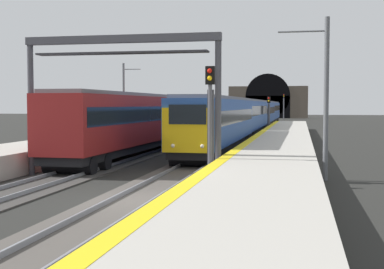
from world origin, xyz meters
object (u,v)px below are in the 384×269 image
at_px(railway_signal_far, 284,105).
at_px(catenary_mast_far, 325,97).
at_px(railway_signal_near, 210,115).
at_px(railway_signal_mid, 269,111).
at_px(train_adjacent_platform, 195,115).
at_px(overhead_signal_gantry, 121,68).
at_px(catenary_mast_near, 124,100).
at_px(train_main_approaching, 255,114).

distance_m(railway_signal_far, catenary_mast_far, 92.87).
xyz_separation_m(railway_signal_near, railway_signal_mid, (40.33, -0.00, -0.34)).
bearing_deg(catenary_mast_far, train_adjacent_platform, 21.98).
xyz_separation_m(train_adjacent_platform, railway_signal_near, (-30.91, -6.87, 0.58)).
bearing_deg(catenary_mast_far, overhead_signal_gantry, 95.38).
distance_m(railway_signal_far, overhead_signal_gantry, 93.72).
height_order(railway_signal_far, catenary_mast_near, catenary_mast_near).
bearing_deg(railway_signal_far, railway_signal_near, 0.00).
bearing_deg(overhead_signal_gantry, train_adjacent_platform, 4.88).
bearing_deg(railway_signal_near, train_main_approaching, -177.59).
xyz_separation_m(train_adjacent_platform, catenary_mast_far, (-28.63, -11.56, 1.36)).
distance_m(train_adjacent_platform, railway_signal_near, 31.67).
bearing_deg(train_adjacent_platform, catenary_mast_near, 113.90).
height_order(railway_signal_mid, overhead_signal_gantry, overhead_signal_gantry).
bearing_deg(railway_signal_far, train_adjacent_platform, -6.12).
bearing_deg(railway_signal_mid, train_main_approaching, -149.75).
distance_m(railway_signal_near, overhead_signal_gantry, 5.03).
height_order(train_adjacent_platform, railway_signal_far, railway_signal_far).
distance_m(railway_signal_mid, railway_signal_far, 54.70).
height_order(train_adjacent_platform, railway_signal_mid, railway_signal_mid).
bearing_deg(railway_signal_near, catenary_mast_near, -154.54).
distance_m(train_adjacent_platform, overhead_signal_gantry, 29.71).
bearing_deg(railway_signal_near, railway_signal_far, -180.00).
relative_size(train_main_approaching, railway_signal_near, 16.01).
xyz_separation_m(railway_signal_near, catenary_mast_far, (2.28, -4.69, 0.78)).
height_order(train_adjacent_platform, catenary_mast_near, catenary_mast_near).
xyz_separation_m(railway_signal_mid, railway_signal_far, (54.70, 0.00, 0.75)).
distance_m(railway_signal_mid, catenary_mast_near, 18.15).
xyz_separation_m(catenary_mast_near, catenary_mast_far, (-25.88, -18.09, -0.12)).
distance_m(train_adjacent_platform, railway_signal_mid, 11.66).
relative_size(train_adjacent_platform, catenary_mast_near, 8.36).
relative_size(train_adjacent_platform, railway_signal_far, 10.89).
height_order(train_main_approaching, train_adjacent_platform, train_adjacent_platform).
relative_size(train_adjacent_platform, catenary_mast_far, 8.68).
height_order(train_adjacent_platform, catenary_mast_far, catenary_mast_far).
bearing_deg(catenary_mast_near, overhead_signal_gantry, -161.29).
bearing_deg(railway_signal_near, railway_signal_mid, -180.00).
relative_size(railway_signal_mid, railway_signal_far, 0.75).
height_order(railway_signal_near, catenary_mast_near, catenary_mast_near).
xyz_separation_m(railway_signal_far, overhead_signal_gantry, (-93.60, 4.35, 1.67)).
height_order(catenary_mast_near, catenary_mast_far, catenary_mast_near).
height_order(overhead_signal_gantry, catenary_mast_near, catenary_mast_near).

